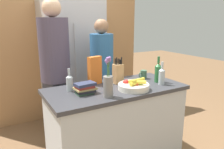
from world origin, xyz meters
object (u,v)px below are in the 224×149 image
refrigerator (73,64)px  coffee_mug (143,74)px  cereal_box (95,70)px  person_in_blue (102,73)px  bottle_vinegar (158,72)px  flower_vase (108,84)px  person_at_sink (55,68)px  fruit_bowl (134,86)px  knife_block (118,73)px  book_stack (85,88)px  bottle_wine (70,82)px  bottle_oil (162,76)px

refrigerator → coffee_mug: refrigerator is taller
refrigerator → cereal_box: refrigerator is taller
person_in_blue → cereal_box: bearing=-105.5°
coffee_mug → bottle_vinegar: size_ratio=0.40×
coffee_mug → flower_vase: bearing=-151.9°
coffee_mug → refrigerator: bearing=113.4°
refrigerator → person_at_sink: refrigerator is taller
refrigerator → fruit_bowl: refrigerator is taller
fruit_bowl → knife_block: 0.29m
refrigerator → person_at_sink: (-0.44, -0.62, 0.10)m
knife_block → person_at_sink: person_at_sink is taller
fruit_bowl → coffee_mug: 0.46m
person_at_sink → coffee_mug: bearing=-55.5°
book_stack → cereal_box: bearing=48.2°
refrigerator → bottle_wine: 1.23m
bottle_wine → bottle_oil: bearing=-16.4°
fruit_bowl → person_at_sink: person_at_sink is taller
flower_vase → person_in_blue: (0.37, 0.86, -0.12)m
refrigerator → cereal_box: 1.06m
book_stack → fruit_bowl: bearing=-14.9°
person_in_blue → flower_vase: bearing=-93.4°
coffee_mug → bottle_oil: bottle_oil is taller
flower_vase → bottle_oil: size_ratio=1.50×
bottle_vinegar → person_in_blue: size_ratio=0.18×
bottle_oil → bottle_wine: (-0.95, 0.28, -0.01)m
cereal_box → book_stack: (-0.22, -0.25, -0.10)m
knife_block → bottle_wine: 0.56m
flower_vase → person_at_sink: person_at_sink is taller
fruit_bowl → flower_vase: bearing=-168.7°
fruit_bowl → book_stack: bearing=165.1°
refrigerator → knife_block: 1.16m
bottle_vinegar → bottle_wine: (-0.98, 0.18, -0.03)m
bottle_oil → book_stack: bearing=171.2°
bottle_oil → person_at_sink: (-0.94, 0.80, 0.03)m
refrigerator → flower_vase: 1.50m
coffee_mug → book_stack: size_ratio=0.58×
knife_block → bottle_vinegar: (0.42, -0.18, 0.00)m
book_stack → bottle_oil: 0.86m
person_in_blue → bottle_vinegar: bearing=-42.7°
refrigerator → knife_block: (0.11, -1.15, 0.08)m
fruit_bowl → bottle_vinegar: size_ratio=1.08×
bottle_wine → person_at_sink: bearing=89.1°
coffee_mug → bottle_wine: bearing=-178.7°
coffee_mug → bottle_oil: 0.30m
refrigerator → bottle_oil: size_ratio=7.41×
bottle_vinegar → person_in_blue: (-0.36, 0.70, -0.11)m
fruit_bowl → person_in_blue: person_in_blue is taller
bottle_oil → person_at_sink: bearing=139.5°
bottle_oil → person_in_blue: person_in_blue is taller
coffee_mug → cereal_box: bearing=172.3°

